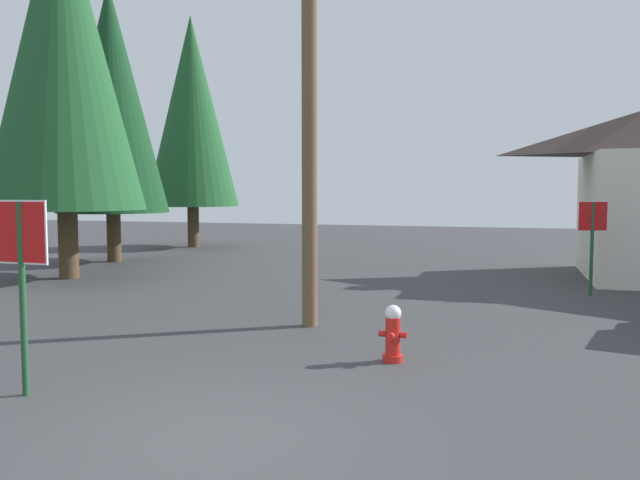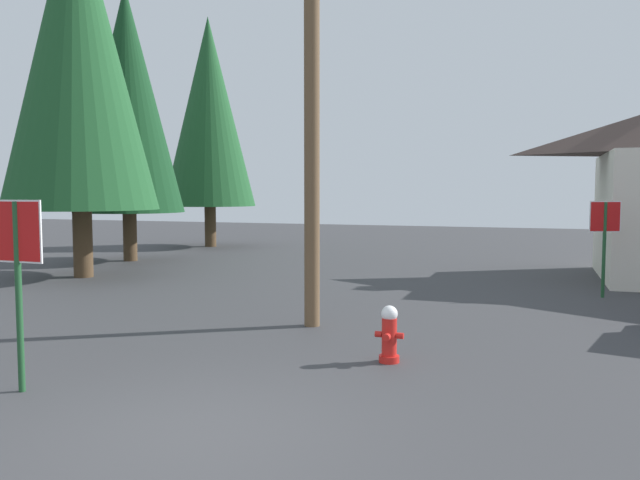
# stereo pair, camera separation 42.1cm
# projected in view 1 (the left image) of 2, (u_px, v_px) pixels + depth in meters

# --- Properties ---
(ground_plane) EXTENTS (80.00, 80.00, 0.10)m
(ground_plane) POSITION_uv_depth(u_px,v_px,m) (205.00, 441.00, 6.41)
(ground_plane) COLOR #38383A
(stop_sign_near) EXTENTS (0.76, 0.08, 2.36)m
(stop_sign_near) POSITION_uv_depth(u_px,v_px,m) (21.00, 256.00, 7.57)
(stop_sign_near) COLOR #1E4C28
(stop_sign_near) RESTS_ON ground
(fire_hydrant) EXTENTS (0.41, 0.36, 0.83)m
(fire_hydrant) POSITION_uv_depth(u_px,v_px,m) (393.00, 334.00, 9.21)
(fire_hydrant) COLOR red
(fire_hydrant) RESTS_ON ground
(utility_pole) EXTENTS (1.60, 0.28, 7.93)m
(utility_pole) POSITION_uv_depth(u_px,v_px,m) (309.00, 97.00, 11.38)
(utility_pole) COLOR brown
(utility_pole) RESTS_ON ground
(stop_sign_far) EXTENTS (0.68, 0.25, 2.24)m
(stop_sign_far) POSITION_uv_depth(u_px,v_px,m) (592.00, 228.00, 14.98)
(stop_sign_far) COLOR #1E4C28
(stop_sign_far) RESTS_ON ground
(pine_tree_tall_left) EXTENTS (4.33, 4.33, 10.83)m
(pine_tree_tall_left) POSITION_uv_depth(u_px,v_px,m) (63.00, 50.00, 17.64)
(pine_tree_tall_left) COLOR #4C3823
(pine_tree_tall_left) RESTS_ON ground
(pine_tree_mid_left) EXTENTS (3.85, 3.85, 9.62)m
(pine_tree_mid_left) POSITION_uv_depth(u_px,v_px,m) (111.00, 99.00, 22.03)
(pine_tree_mid_left) COLOR #4C3823
(pine_tree_mid_left) RESTS_ON ground
(pine_tree_short_left) EXTENTS (4.05, 4.05, 10.12)m
(pine_tree_short_left) POSITION_uv_depth(u_px,v_px,m) (192.00, 112.00, 27.99)
(pine_tree_short_left) COLOR #4C3823
(pine_tree_short_left) RESTS_ON ground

